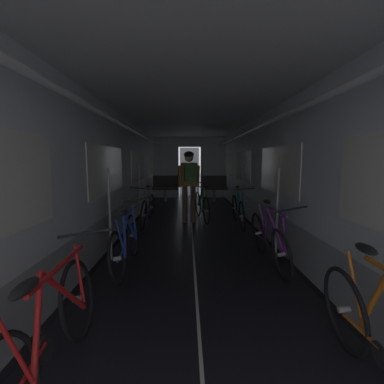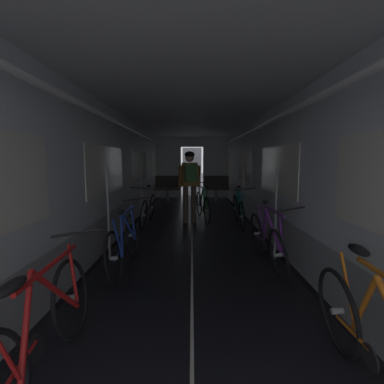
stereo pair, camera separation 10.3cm
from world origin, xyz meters
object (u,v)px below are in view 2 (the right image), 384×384
Objects in this scene: bicycle_silver at (148,209)px; person_cyclist_aisle at (190,179)px; bench_seat_far_right at (216,186)px; bicycle_teal at (239,210)px; bicycle_orange at (378,350)px; bicycle_red at (41,330)px; bicycle_green_in_aisle at (203,205)px; bicycle_blue at (124,242)px; bicycle_purple at (267,239)px; bench_seat_far_left at (168,186)px.

person_cyclist_aisle is (0.99, 0.20, 0.69)m from bicycle_silver.
bench_seat_far_right reaches higher than bicycle_teal.
bicycle_orange is 5.16m from person_cyclist_aisle.
bicycle_red reaches higher than bicycle_orange.
bench_seat_far_right reaches higher than bicycle_silver.
bench_seat_far_right is at bearing 62.45° from bicycle_silver.
bicycle_silver reaches higher than bicycle_teal.
bicycle_green_in_aisle is at bearing -100.87° from bench_seat_far_right.
bicycle_blue is 3.00m from bicycle_orange.
bicycle_red is (-2.10, -2.09, 0.00)m from bicycle_purple.
bench_seat_far_right is 0.58× the size of bicycle_purple.
bench_seat_far_right is 0.57× the size of person_cyclist_aisle.
bench_seat_far_right is at bearing 91.53° from bicycle_orange.
bicycle_silver is (-0.14, -3.72, -0.19)m from bench_seat_far_left.
bicycle_silver is at bearing 175.78° from bicycle_teal.
bicycle_orange is 1.01× the size of bicycle_green_in_aisle.
bicycle_teal is 1.37m from person_cyclist_aisle.
bench_seat_far_left is 3.73m from bicycle_silver.
person_cyclist_aisle reaches higher than bicycle_blue.
bench_seat_far_left is 3.66m from person_cyclist_aisle.
bench_seat_far_right is 0.58× the size of bicycle_orange.
bicycle_blue is 1.00× the size of bicycle_teal.
bicycle_orange reaches higher than bicycle_green_in_aisle.
bicycle_blue is 2.04m from bicycle_purple.
bicycle_red reaches higher than bicycle_silver.
person_cyclist_aisle reaches higher than bench_seat_far_right.
bicycle_blue is (-0.05, -6.33, -0.19)m from bench_seat_far_left.
person_cyclist_aisle is (-1.18, 4.97, 0.69)m from bicycle_orange.
person_cyclist_aisle reaches higher than bicycle_green_in_aisle.
bicycle_purple reaches higher than bench_seat_far_left.
bicycle_blue is 1.00× the size of bicycle_orange.
bicycle_red is (-1.91, -8.30, -0.19)m from bench_seat_far_right.
bicycle_blue is 3.18m from bicycle_teal.
bicycle_silver is 1.22m from person_cyclist_aisle.
bench_seat_far_left is 0.58× the size of bicycle_purple.
bicycle_teal is (1.98, -3.87, -0.18)m from bench_seat_far_left.
bench_seat_far_right is 8.50m from bicycle_orange.
bicycle_teal is at bearing 64.67° from bicycle_red.
bench_seat_far_left is 1.80m from bench_seat_far_right.
bench_seat_far_right is at bearing 92.65° from bicycle_teal.
bicycle_red reaches higher than bicycle_blue.
bench_seat_far_left reaches higher than bicycle_green_in_aisle.
bench_seat_far_right is at bearing 91.72° from bicycle_purple.
bicycle_red is 4.92m from person_cyclist_aisle.
bicycle_purple is (2.03, 0.12, -0.00)m from bicycle_blue.
bench_seat_far_right reaches higher than bicycle_orange.
bicycle_orange is at bearing -76.67° from person_cyclist_aisle.
bicycle_red is 5.21m from bicycle_green_in_aisle.
bicycle_teal is 0.98× the size of person_cyclist_aisle.
bicycle_teal is at bearing -87.35° from bench_seat_far_right.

